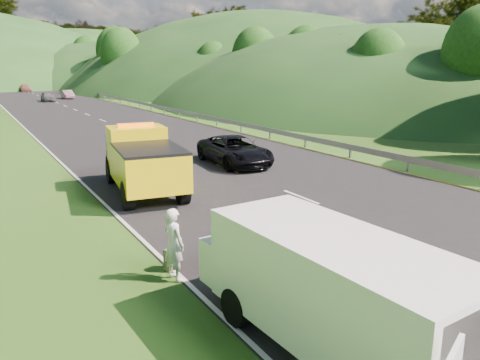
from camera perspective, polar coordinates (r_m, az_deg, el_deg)
ground at (r=13.76m, az=7.69°, el=-7.84°), size 320.00×320.00×0.00m
road_surface at (r=51.44m, az=-18.10°, el=7.58°), size 14.00×200.00×0.02m
guardrail at (r=65.31m, az=-14.24°, el=9.04°), size 0.06×140.00×1.52m
tree_line_right at (r=76.71m, az=-6.62°, el=10.03°), size 14.00×140.00×14.00m
hills_backdrop at (r=145.51m, az=-25.14°, el=10.63°), size 201.00×288.60×44.00m
tow_truck at (r=19.21m, az=-11.75°, el=2.34°), size 3.11×6.50×2.69m
white_van at (r=8.61m, az=10.69°, el=-12.60°), size 3.44×6.40×2.23m
woman at (r=11.70m, az=-7.92°, el=-11.91°), size 0.62×0.75×1.79m
child at (r=11.63m, az=4.66°, el=-11.99°), size 0.63×0.55×1.10m
suitcase at (r=12.10m, az=-8.38°, el=-9.53°), size 0.40×0.31×0.57m
passing_suv at (r=24.37m, az=-0.65°, el=1.90°), size 2.70×5.35×1.45m
dist_car_a at (r=71.78m, az=-22.35°, el=8.83°), size 1.58×3.92×1.34m
dist_car_b at (r=76.55m, az=-20.24°, el=9.27°), size 1.37×3.93×1.30m
dist_car_c at (r=100.14m, az=-24.68°, el=9.76°), size 1.87×4.60×1.33m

